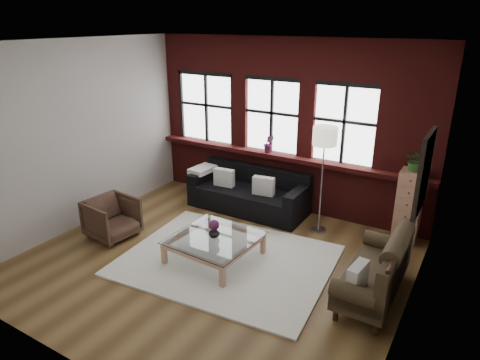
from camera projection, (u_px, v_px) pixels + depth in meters
The scene contains 26 objects.
floor at pixel (214, 260), 6.57m from camera, with size 5.50×5.50×0.00m, color brown.
ceiling at pixel (209, 42), 5.44m from camera, with size 5.50×5.50×0.00m, color white.
wall_back at pixel (288, 126), 8.01m from camera, with size 5.50×5.50×0.00m, color #B5AFA8.
wall_front at pixel (61, 234), 4.00m from camera, with size 5.50×5.50×0.00m, color #B5AFA8.
wall_left at pixel (80, 136), 7.33m from camera, with size 5.00×5.00×0.00m, color #B5AFA8.
wall_right at pixel (419, 202), 4.68m from camera, with size 5.00×5.00×0.00m, color #B5AFA8.
brick_backwall at pixel (286, 126), 7.96m from camera, with size 5.50×0.12×3.20m, color #571514, non-canonical shape.
sill_ledge at pixel (283, 156), 8.09m from camera, with size 5.50×0.30×0.08m, color #571514.
window_left at pixel (207, 109), 8.78m from camera, with size 1.38×0.10×1.50m, color black, non-canonical shape.
window_mid at pixel (272, 117), 8.06m from camera, with size 1.38×0.10×1.50m, color black, non-canonical shape.
window_right at pixel (345, 126), 7.39m from camera, with size 1.38×0.10×1.50m, color black, non-canonical shape.
wall_poster at pixel (424, 172), 4.85m from camera, with size 0.05×0.74×0.94m, color black, non-canonical shape.
shag_rug at pixel (227, 260), 6.55m from camera, with size 3.07×2.41×0.03m, color white.
dark_sofa at pixel (248, 190), 8.19m from camera, with size 2.26×0.92×0.82m, color black, non-canonical shape.
pillow_a at pixel (224, 178), 8.27m from camera, with size 0.40×0.14×0.34m, color silver.
pillow_b at pixel (263, 186), 7.86m from camera, with size 0.40×0.14×0.34m, color silver.
vintage_settee at pixel (374, 267), 5.58m from camera, with size 0.74×1.67×0.89m, color #352918, non-canonical shape.
pillow_settee at pixel (357, 277), 5.17m from camera, with size 0.14×0.38×0.34m, color silver.
armchair at pixel (112, 218), 7.18m from camera, with size 0.73×0.75×0.68m, color #3F2A1F.
coffee_table at pixel (215, 249), 6.53m from camera, with size 1.20×1.20×0.40m, color tan, non-canonical shape.
vase at pixel (214, 232), 6.43m from camera, with size 0.16×0.16×0.17m, color #B2B2B2.
flowers at pixel (214, 225), 6.39m from camera, with size 0.16×0.16×0.16m, color #5A1F47.
drawer_chest at pixel (409, 206), 6.97m from camera, with size 0.38×0.38×1.23m, color tan.
potted_plant_top at pixel (416, 161), 6.69m from camera, with size 0.31×0.27×0.35m, color #2D5923.
floor_lamp at pixel (322, 177), 7.14m from camera, with size 0.40×0.40×2.01m, color #A5A5A8, non-canonical shape.
sill_plant at pixel (269, 143), 8.13m from camera, with size 0.20×0.16×0.36m, color #5A1F47.
Camera 1 is at (3.27, -4.69, 3.49)m, focal length 32.00 mm.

